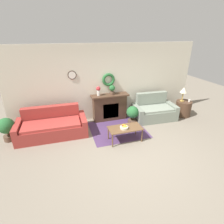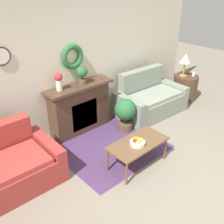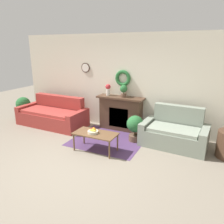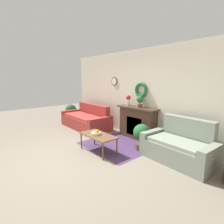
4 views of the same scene
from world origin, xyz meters
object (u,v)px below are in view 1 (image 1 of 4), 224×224
at_px(potted_plant_on_mantel, 112,89).
at_px(potted_plant_floor_by_loveseat, 132,114).
at_px(potted_plant_floor_by_couch, 6,127).
at_px(side_table_by_loveseat, 183,108).
at_px(mug, 189,101).
at_px(fireplace, 110,107).
at_px(table_lamp, 184,90).
at_px(loveseat_right, 154,111).
at_px(vase_on_mantel_left, 98,90).
at_px(coffee_table, 125,129).
at_px(couch_left, 52,126).
at_px(fruit_bowl, 124,127).

xyz_separation_m(potted_plant_on_mantel, potted_plant_floor_by_loveseat, (0.57, -0.58, -0.78)).
height_order(potted_plant_floor_by_couch, potted_plant_floor_by_loveseat, potted_plant_floor_by_couch).
height_order(side_table_by_loveseat, mug, mug).
relative_size(side_table_by_loveseat, potted_plant_on_mantel, 1.75).
bearing_deg(fireplace, table_lamp, -9.86).
distance_m(loveseat_right, side_table_by_loveseat, 1.23).
xyz_separation_m(mug, vase_on_mantel_left, (-3.37, 0.65, 0.53)).
distance_m(fireplace, coffee_table, 1.52).
relative_size(side_table_by_loveseat, mug, 6.32).
xyz_separation_m(loveseat_right, coffee_table, (-1.59, -1.10, 0.08)).
relative_size(couch_left, potted_plant_on_mantel, 6.29).
bearing_deg(potted_plant_floor_by_loveseat, loveseat_right, 10.63).
height_order(loveseat_right, mug, loveseat_right).
xyz_separation_m(couch_left, loveseat_right, (3.67, 0.10, 0.01)).
xyz_separation_m(loveseat_right, potted_plant_floor_by_loveseat, (-0.95, -0.18, 0.08)).
relative_size(couch_left, potted_plant_floor_by_loveseat, 3.17).
relative_size(side_table_by_loveseat, potted_plant_floor_by_couch, 0.81).
height_order(couch_left, loveseat_right, loveseat_right).
xyz_separation_m(fruit_bowl, side_table_by_loveseat, (2.86, 1.01, -0.19)).
height_order(fruit_bowl, side_table_by_loveseat, side_table_by_loveseat).
bearing_deg(side_table_by_loveseat, vase_on_mantel_left, 170.46).
distance_m(coffee_table, fruit_bowl, 0.11).
bearing_deg(potted_plant_floor_by_loveseat, table_lamp, 3.22).
relative_size(loveseat_right, side_table_by_loveseat, 2.67).
bearing_deg(mug, side_table_by_loveseat, 142.13).
relative_size(fireplace, table_lamp, 2.46).
bearing_deg(fruit_bowl, mug, 16.82).
xyz_separation_m(side_table_by_loveseat, vase_on_mantel_left, (-3.24, 0.54, 0.87)).
relative_size(fireplace, potted_plant_floor_by_couch, 1.84).
height_order(coffee_table, table_lamp, table_lamp).
height_order(table_lamp, potted_plant_floor_by_loveseat, table_lamp).
relative_size(table_lamp, potted_plant_floor_by_loveseat, 0.82).
bearing_deg(potted_plant_on_mantel, potted_plant_floor_by_couch, -172.46).
height_order(vase_on_mantel_left, potted_plant_on_mantel, potted_plant_on_mantel).
bearing_deg(couch_left, coffee_table, -24.49).
height_order(coffee_table, vase_on_mantel_left, vase_on_mantel_left).
xyz_separation_m(couch_left, mug, (5.02, -0.12, 0.34)).
height_order(table_lamp, potted_plant_floor_by_couch, table_lamp).
distance_m(potted_plant_on_mantel, potted_plant_floor_by_couch, 3.53).
bearing_deg(coffee_table, side_table_by_loveseat, 19.20).
xyz_separation_m(loveseat_right, table_lamp, (1.15, -0.06, 0.70)).
height_order(potted_plant_on_mantel, potted_plant_floor_by_couch, potted_plant_on_mantel).
bearing_deg(potted_plant_floor_by_couch, mug, -1.58).
bearing_deg(fruit_bowl, potted_plant_on_mantel, 85.98).
bearing_deg(vase_on_mantel_left, couch_left, -162.42).
xyz_separation_m(couch_left, coffee_table, (2.08, -1.00, 0.09)).
bearing_deg(potted_plant_floor_by_couch, fireplace, 7.98).
xyz_separation_m(coffee_table, mug, (2.94, 0.88, 0.25)).
height_order(fruit_bowl, mug, mug).
distance_m(fruit_bowl, table_lamp, 3.03).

